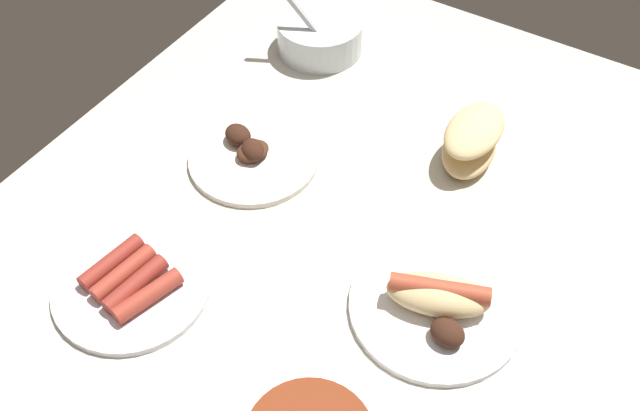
{
  "coord_description": "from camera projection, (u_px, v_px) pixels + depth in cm",
  "views": [
    {
      "loc": [
        53.02,
        33.3,
        79.17
      ],
      "look_at": [
        -3.39,
        -1.74,
        3.0
      ],
      "focal_mm": 41.58,
      "sensor_mm": 36.0,
      "label": 1
    }
  ],
  "objects": [
    {
      "name": "ground_plane",
      "position": [
        318.0,
        248.0,
        1.02
      ],
      "size": [
        120.0,
        90.0,
        3.0
      ],
      "primitive_type": "cube",
      "color": "beige"
    },
    {
      "name": "plate_grilled_meat",
      "position": [
        252.0,
        155.0,
        1.1
      ],
      "size": [
        19.45,
        19.45,
        3.88
      ],
      "color": "white",
      "rests_on": "ground_plane"
    },
    {
      "name": "plate_sausages",
      "position": [
        131.0,
        284.0,
        0.95
      ],
      "size": [
        20.41,
        20.41,
        3.3
      ],
      "color": "white",
      "rests_on": "ground_plane"
    },
    {
      "name": "bread_stack",
      "position": [
        472.0,
        139.0,
        1.09
      ],
      "size": [
        14.28,
        9.98,
        7.2
      ],
      "color": "#DBB77A",
      "rests_on": "ground_plane"
    },
    {
      "name": "plate_hotdog_assembled",
      "position": [
        438.0,
        302.0,
        0.92
      ],
      "size": [
        22.06,
        22.06,
        5.61
      ],
      "color": "white",
      "rests_on": "ground_plane"
    },
    {
      "name": "bowl_coleslaw",
      "position": [
        320.0,
        33.0,
        1.26
      ],
      "size": [
        14.72,
        14.72,
        15.2
      ],
      "color": "silver",
      "rests_on": "ground_plane"
    }
  ]
}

